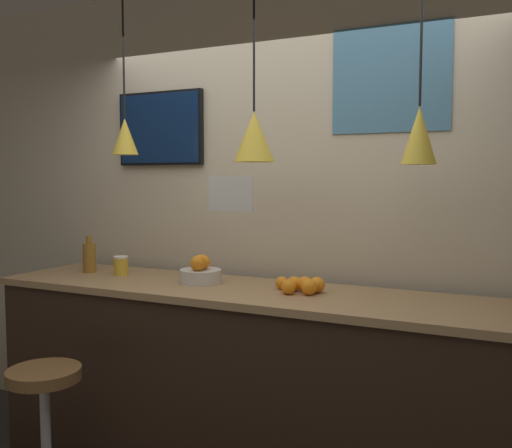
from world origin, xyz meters
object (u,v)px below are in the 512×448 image
object	(u,v)px
bar_stool	(45,422)
mounted_tv	(160,129)
fruit_bowl	(200,271)
spread_jar	(121,266)
juice_bottle	(89,257)

from	to	relation	value
bar_stool	mounted_tv	bearing A→B (deg)	92.01
bar_stool	mounted_tv	distance (m)	1.87
fruit_bowl	spread_jar	xyz separation A→B (m)	(-0.57, 0.00, -0.01)
juice_bottle	spread_jar	bearing A→B (deg)	-0.00
fruit_bowl	juice_bottle	bearing A→B (deg)	179.76
juice_bottle	mounted_tv	distance (m)	0.94
bar_stool	fruit_bowl	xyz separation A→B (m)	(0.48, 0.71, 0.69)
juice_bottle	mounted_tv	size ratio (longest dim) A/B	0.36
fruit_bowl	juice_bottle	world-z (taller)	juice_bottle
spread_jar	mounted_tv	bearing A→B (deg)	81.32
juice_bottle	spread_jar	world-z (taller)	juice_bottle
bar_stool	fruit_bowl	size ratio (longest dim) A/B	3.20
mounted_tv	spread_jar	bearing A→B (deg)	-98.68
fruit_bowl	spread_jar	distance (m)	0.57
bar_stool	spread_jar	bearing A→B (deg)	97.31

